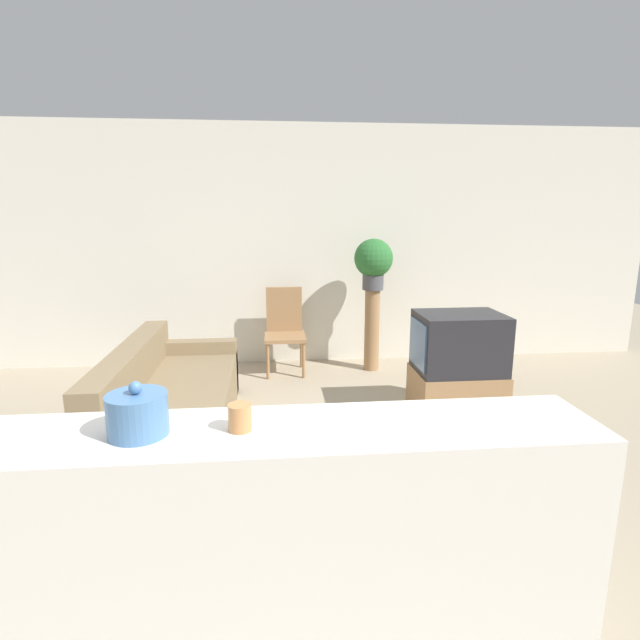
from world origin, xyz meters
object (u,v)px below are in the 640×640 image
Objects in this scene: wooden_chair at (285,327)px; television at (458,343)px; decorative_bowl at (137,414)px; couch at (170,403)px; potted_plant at (373,261)px.

television is at bearing -44.12° from wooden_chair.
decorative_bowl is at bearing -131.58° from television.
wooden_chair is (-1.44, 1.40, -0.16)m from television.
couch is 2.62m from potted_plant.
television is 0.78× the size of wooden_chair.
couch is 1.83m from wooden_chair.
television is 3.10m from decorative_bowl.
wooden_chair is (0.95, 1.55, 0.24)m from couch.
couch is 3.58× the size of potted_plant.
television is 3.50× the size of decorative_bowl.
wooden_chair reaches higher than couch.
potted_plant reaches higher than wooden_chair.
couch is 9.57× the size of decorative_bowl.
decorative_bowl reaches higher than couch.
couch is at bearing 99.23° from decorative_bowl.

